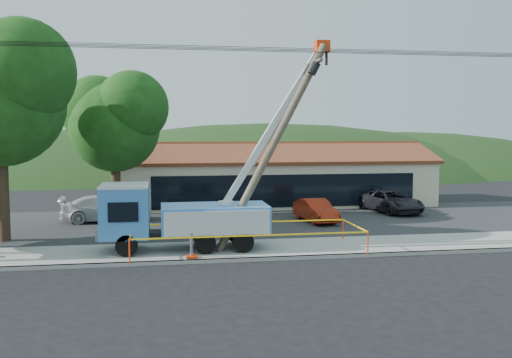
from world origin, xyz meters
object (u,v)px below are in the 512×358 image
Objects in this scene: car_red at (316,223)px; car_dark at (391,214)px; utility_truck at (180,214)px; car_white at (106,223)px; leaning_pole at (277,137)px; car_silver at (181,231)px.

car_red is 6.62m from car_dark.
utility_truck is at bearing -148.41° from car_red.
car_dark is (18.26, 0.77, 0.00)m from car_white.
utility_truck is 2.56× the size of car_red.
car_red is at bearing -164.85° from car_dark.
utility_truck is 1.11× the size of leaning_pole.
utility_truck is 17.30m from car_dark.
utility_truck is at bearing 172.64° from leaning_pole.
car_silver is (-4.12, 6.07, -5.22)m from leaning_pole.
leaning_pole is 1.77× the size of car_white.
car_white is at bearing 131.36° from leaning_pole.
leaning_pole is 15.19m from car_dark.
car_dark is at bearing 15.36° from car_silver.
leaning_pole reaches higher than car_white.
car_white is (-8.43, 9.58, -5.22)m from leaning_pole.
car_red is 12.50m from car_white.
car_dark is (9.83, 10.34, -5.22)m from leaning_pole.
utility_truck reaches higher than car_dark.
car_dark is (5.94, 2.91, 0.00)m from car_red.
car_dark is at bearing 17.73° from car_red.
car_silver is 0.74× the size of car_white.
car_dark is at bearing 46.45° from leaning_pole.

